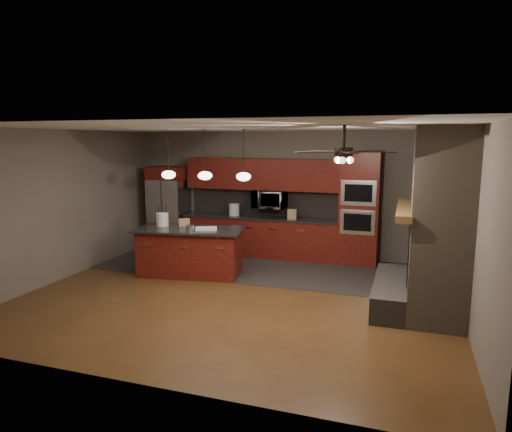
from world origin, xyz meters
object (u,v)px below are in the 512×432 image
at_px(kitchen_island, 190,252).
at_px(cardboard_box, 184,222).
at_px(oven_tower, 359,208).
at_px(refrigerator, 169,208).
at_px(microwave, 270,199).
at_px(counter_bucket, 234,210).
at_px(paint_tray, 206,229).
at_px(counter_box, 292,214).
at_px(white_bucket, 162,220).
at_px(paint_can, 190,228).

relative_size(kitchen_island, cardboard_box, 10.22).
xyz_separation_m(oven_tower, cardboard_box, (-3.24, -1.61, -0.20)).
xyz_separation_m(oven_tower, refrigerator, (-4.43, -0.07, -0.20)).
bearing_deg(refrigerator, oven_tower, 0.96).
relative_size(microwave, counter_bucket, 2.72).
bearing_deg(paint_tray, oven_tower, 11.23).
distance_m(kitchen_island, cardboard_box, 0.62).
distance_m(refrigerator, paint_tray, 2.49).
distance_m(microwave, counter_bucket, 0.87).
bearing_deg(counter_bucket, kitchen_island, -96.59).
relative_size(microwave, refrigerator, 0.37).
distance_m(microwave, counter_box, 0.63).
relative_size(refrigerator, counter_box, 9.34).
height_order(microwave, counter_bucket, microwave).
bearing_deg(oven_tower, white_bucket, -154.09).
bearing_deg(kitchen_island, cardboard_box, 124.95).
distance_m(microwave, paint_tray, 2.05).
xyz_separation_m(microwave, counter_box, (0.54, -0.10, -0.29)).
height_order(refrigerator, white_bucket, refrigerator).
bearing_deg(kitchen_island, white_bucket, 164.44).
relative_size(kitchen_island, paint_can, 14.12).
xyz_separation_m(oven_tower, paint_can, (-2.91, -2.03, -0.22)).
xyz_separation_m(microwave, paint_can, (-0.93, -2.09, -0.33)).
bearing_deg(counter_box, counter_bucket, 168.69).
height_order(oven_tower, white_bucket, oven_tower).
xyz_separation_m(oven_tower, counter_bucket, (-2.81, 0.01, -0.16)).
height_order(oven_tower, refrigerator, oven_tower).
xyz_separation_m(white_bucket, paint_tray, (0.98, -0.07, -0.11)).
height_order(kitchen_island, paint_can, paint_can).
bearing_deg(cardboard_box, oven_tower, -1.11).
height_order(white_bucket, counter_bucket, white_bucket).
xyz_separation_m(kitchen_island, counter_bucket, (0.21, 1.85, 0.57)).
height_order(paint_can, paint_tray, paint_can).
bearing_deg(kitchen_island, counter_bucket, 74.59).
distance_m(white_bucket, paint_can, 0.79).
bearing_deg(paint_can, paint_tray, 39.01).
bearing_deg(counter_bucket, paint_tray, -85.75).
bearing_deg(white_bucket, oven_tower, 25.91).
distance_m(kitchen_island, paint_can, 0.55).
bearing_deg(refrigerator, counter_bucket, 2.87).
height_order(refrigerator, counter_bucket, refrigerator).
height_order(kitchen_island, cardboard_box, cardboard_box).
xyz_separation_m(kitchen_island, counter_box, (1.59, 1.80, 0.54)).
relative_size(oven_tower, cardboard_box, 11.12).
distance_m(paint_tray, counter_box, 2.18).
relative_size(kitchen_island, counter_box, 10.26).
distance_m(paint_can, counter_bucket, 2.04).
height_order(oven_tower, counter_bucket, oven_tower).
xyz_separation_m(white_bucket, counter_box, (2.21, 1.73, -0.04)).
bearing_deg(microwave, cardboard_box, -127.32).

